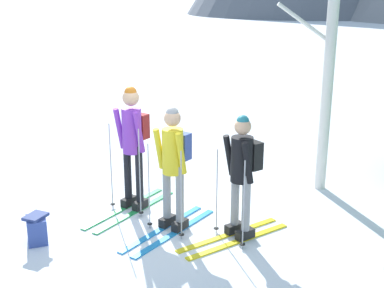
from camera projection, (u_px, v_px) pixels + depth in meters
The scene contains 6 objects.
ground_plane at pixel (167, 220), 7.27m from camera, with size 400.00×400.00×0.00m, color white.
skier_in_purple at pixel (133, 141), 7.36m from camera, with size 0.62×1.76×1.84m.
skier_in_yellow at pixel (173, 162), 6.75m from camera, with size 0.66×1.73×1.70m.
skier_in_black at pixel (242, 171), 6.52m from camera, with size 1.12×1.56×1.65m.
birch_tree_tall at pixel (331, 25), 7.66m from camera, with size 0.88×1.15×5.15m.
backpack_on_snow_front at pixel (37, 229), 6.59m from camera, with size 0.39×0.40×0.38m.
Camera 1 is at (2.98, -5.93, 3.17)m, focal length 48.01 mm.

